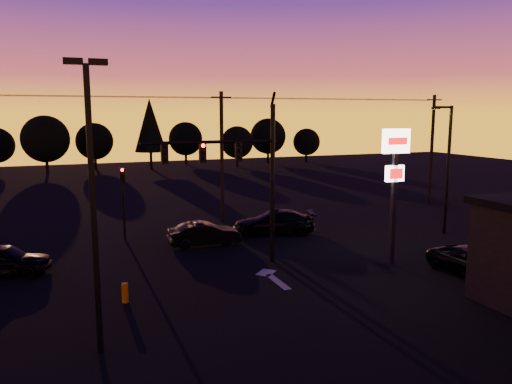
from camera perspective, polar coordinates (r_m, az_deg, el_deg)
ground at (r=21.90m, az=2.39°, el=-11.18°), size 120.00×120.00×0.00m
lane_arrow at (r=23.52m, az=1.86°, el=-9.71°), size 1.20×3.10×0.01m
traffic_signal_mast at (r=24.36m, az=-1.54°, el=2.84°), size 6.79×0.52×8.58m
secondary_signal at (r=30.81m, az=-14.96°, el=-0.05°), size 0.30×0.31×4.35m
parking_lot_light at (r=15.97m, az=-18.22°, el=0.31°), size 1.25×0.30×9.14m
pylon_sign at (r=25.56m, az=15.60°, el=2.75°), size 1.50×0.28×6.80m
streetlight at (r=33.08m, az=21.00°, el=2.99°), size 1.55×0.35×8.00m
utility_pole_1 at (r=34.50m, az=-3.92°, el=4.08°), size 1.40×0.26×9.00m
utility_pole_2 at (r=43.43m, az=19.43°, el=4.61°), size 1.40×0.26×9.00m
power_wires at (r=34.39m, az=-4.00°, el=10.69°), size 36.00×1.22×0.07m
bollard at (r=21.14m, az=-14.75°, el=-11.08°), size 0.27×0.27×0.80m
tree_2 at (r=66.88m, az=-22.94°, el=5.60°), size 5.77×5.78×7.26m
tree_3 at (r=71.02m, az=-17.97°, el=5.53°), size 4.95×4.95×6.22m
tree_4 at (r=68.74m, az=-12.03°, el=7.49°), size 4.18×4.18×9.50m
tree_5 at (r=74.92m, az=-8.06°, el=6.04°), size 4.95×4.95×6.22m
tree_6 at (r=70.86m, az=-2.17°, el=5.70°), size 4.54×4.54×5.71m
tree_7 at (r=75.78m, az=1.39°, el=6.39°), size 5.36×5.36×6.74m
tree_8 at (r=77.45m, az=5.79°, el=5.71°), size 4.12×4.12×5.19m
car_left at (r=26.42m, az=-27.07°, el=-6.94°), size 4.67×2.82×1.49m
car_mid at (r=28.93m, az=-5.91°, el=-4.78°), size 4.19×1.60×1.36m
car_right at (r=31.47m, az=2.03°, el=-3.48°), size 5.53×3.50×1.49m
suv_parked at (r=25.73m, az=23.79°, el=-7.37°), size 2.48×4.73×1.27m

